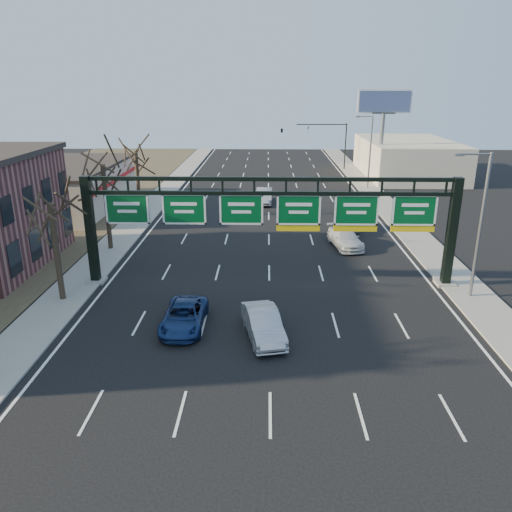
{
  "coord_description": "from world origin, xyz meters",
  "views": [
    {
      "loc": [
        -0.2,
        -23.04,
        12.73
      ],
      "look_at": [
        -0.81,
        4.38,
        3.2
      ],
      "focal_mm": 35.0,
      "sensor_mm": 36.0,
      "label": 1
    }
  ],
  "objects_px": {
    "sign_gantry": "(272,217)",
    "car_white_wagon": "(345,238)",
    "car_silver_sedan": "(263,324)",
    "car_blue_suv": "(184,316)"
  },
  "relations": [
    {
      "from": "sign_gantry",
      "to": "car_silver_sedan",
      "type": "distance_m",
      "value": 8.46
    },
    {
      "from": "sign_gantry",
      "to": "car_white_wagon",
      "type": "height_order",
      "value": "sign_gantry"
    },
    {
      "from": "sign_gantry",
      "to": "car_silver_sedan",
      "type": "height_order",
      "value": "sign_gantry"
    },
    {
      "from": "car_silver_sedan",
      "to": "car_blue_suv",
      "type": "bearing_deg",
      "value": 153.78
    },
    {
      "from": "car_blue_suv",
      "to": "car_silver_sedan",
      "type": "distance_m",
      "value": 4.48
    },
    {
      "from": "sign_gantry",
      "to": "car_silver_sedan",
      "type": "relative_size",
      "value": 5.3
    },
    {
      "from": "sign_gantry",
      "to": "car_white_wagon",
      "type": "distance_m",
      "value": 10.86
    },
    {
      "from": "car_silver_sedan",
      "to": "car_white_wagon",
      "type": "bearing_deg",
      "value": 54.64
    },
    {
      "from": "car_blue_suv",
      "to": "car_silver_sedan",
      "type": "bearing_deg",
      "value": -12.93
    },
    {
      "from": "sign_gantry",
      "to": "car_blue_suv",
      "type": "bearing_deg",
      "value": -126.97
    }
  ]
}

